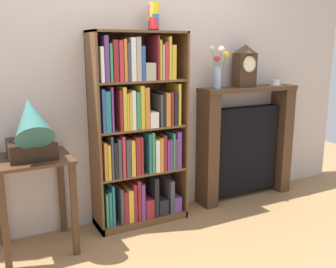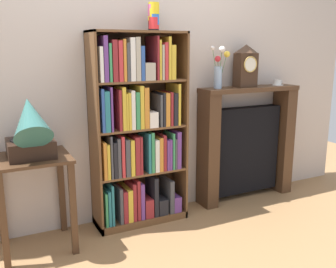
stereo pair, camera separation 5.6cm
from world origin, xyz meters
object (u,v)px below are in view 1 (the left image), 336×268
at_px(bookshelf, 138,136).
at_px(cup_stack, 154,17).
at_px(gramophone, 31,130).
at_px(mantel_clock, 245,66).
at_px(fireplace_mantel, 245,144).
at_px(flower_vase, 218,69).
at_px(teacup_with_saucer, 276,83).
at_px(side_table_left, 34,182).

bearing_deg(bookshelf, cup_stack, 12.52).
relative_size(gramophone, mantel_clock, 1.30).
xyz_separation_m(cup_stack, fireplace_mantel, (0.98, 0.01, -1.15)).
distance_m(bookshelf, gramophone, 0.87).
height_order(cup_stack, gramophone, cup_stack).
relative_size(bookshelf, gramophone, 3.15).
height_order(cup_stack, mantel_clock, cup_stack).
distance_m(cup_stack, flower_vase, 0.76).
relative_size(gramophone, teacup_with_saucer, 4.23).
height_order(fireplace_mantel, mantel_clock, mantel_clock).
distance_m(side_table_left, flower_vase, 1.80).
height_order(gramophone, fireplace_mantel, gramophone).
relative_size(bookshelf, flower_vase, 4.24).
bearing_deg(teacup_with_saucer, bookshelf, -178.77).
bearing_deg(cup_stack, flower_vase, -1.25).
height_order(gramophone, flower_vase, flower_vase).
bearing_deg(mantel_clock, teacup_with_saucer, 0.37).
relative_size(mantel_clock, teacup_with_saucer, 3.25).
distance_m(gramophone, flower_vase, 1.68).
distance_m(bookshelf, cup_stack, 0.95).
xyz_separation_m(bookshelf, flower_vase, (0.79, 0.02, 0.51)).
distance_m(gramophone, mantel_clock, 1.97).
height_order(bookshelf, gramophone, bookshelf).
distance_m(mantel_clock, flower_vase, 0.30).
height_order(cup_stack, flower_vase, cup_stack).
xyz_separation_m(fireplace_mantel, flower_vase, (-0.36, -0.03, 0.73)).
distance_m(cup_stack, side_table_left, 1.55).
bearing_deg(bookshelf, flower_vase, 1.75).
xyz_separation_m(side_table_left, teacup_with_saucer, (2.32, 0.11, 0.60)).
relative_size(gramophone, fireplace_mantel, 0.46).
bearing_deg(teacup_with_saucer, cup_stack, 179.75).
height_order(flower_vase, teacup_with_saucer, flower_vase).
height_order(fireplace_mantel, teacup_with_saucer, teacup_with_saucer).
distance_m(bookshelf, fireplace_mantel, 1.17).
bearing_deg(mantel_clock, gramophone, -174.57).
bearing_deg(fireplace_mantel, side_table_left, -176.15).
bearing_deg(bookshelf, gramophone, -169.60).
height_order(side_table_left, teacup_with_saucer, teacup_with_saucer).
height_order(fireplace_mantel, flower_vase, flower_vase).
bearing_deg(cup_stack, mantel_clock, -0.52).
height_order(bookshelf, side_table_left, bookshelf).
bearing_deg(side_table_left, gramophone, -90.00).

